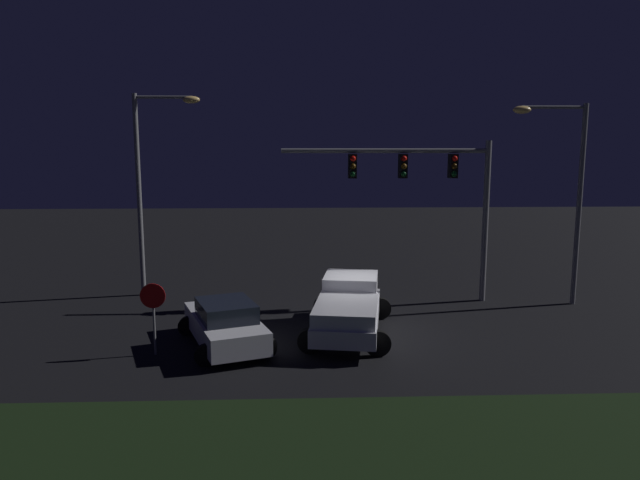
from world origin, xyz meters
The scene contains 7 objects.
ground_plane centered at (0.00, 0.00, 0.00)m, with size 80.00×80.00×0.00m, color black.
pickup_truck centered at (-0.32, -0.63, 1.00)m, with size 3.44×5.65×1.80m.
car_sedan centered at (-4.34, -1.81, 0.74)m, with size 3.39×4.75×1.51m.
traffic_signal_gantry centered at (3.10, 3.40, 4.90)m, with size 8.32×0.56×6.50m.
street_lamp_left centered at (-8.06, 4.85, 5.28)m, with size 2.74×0.44×8.39m.
street_lamp_right centered at (8.42, 2.75, 5.02)m, with size 2.93×0.44×7.90m.
stop_sign centered at (-6.39, -2.51, 1.56)m, with size 0.76×0.08×2.23m.
Camera 1 is at (-2.04, -19.79, 6.30)m, focal length 32.98 mm.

